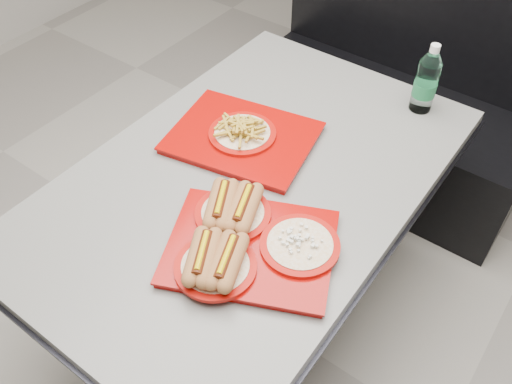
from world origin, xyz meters
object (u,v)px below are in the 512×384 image
Objects in this scene: diner_table at (251,212)px; tray_near at (244,241)px; tray_far at (242,135)px; water_bottle at (426,82)px; booth_bench at (395,95)px.

tray_near reaches higher than diner_table.
water_bottle is at bearing 52.32° from tray_far.
tray_far is 2.05× the size of water_bottle.
diner_table is at bearing -114.14° from water_bottle.
tray_far is (-0.11, -0.99, 0.37)m from booth_bench.
water_bottle reaches higher than tray_far.
diner_table is 2.74× the size of tray_near.
diner_table is at bearing 123.51° from tray_near.
booth_bench reaches higher than tray_far.
booth_bench is 1.06m from tray_far.
diner_table is at bearing -90.00° from booth_bench.
water_bottle is (0.27, 0.59, 0.27)m from diner_table.
water_bottle reaches higher than tray_near.
tray_far is at bearing 135.94° from diner_table.
booth_bench is at bearing 83.65° from tray_far.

